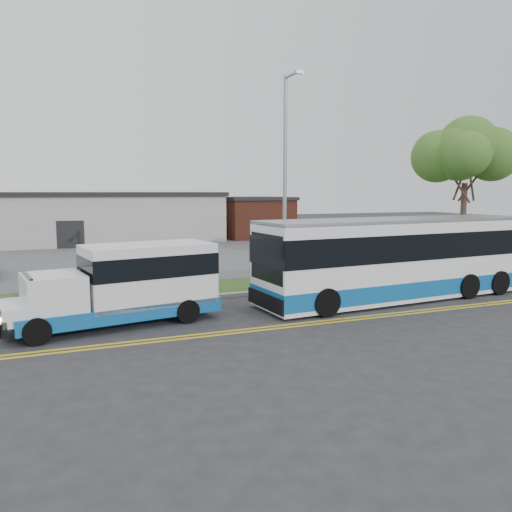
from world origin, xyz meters
name	(u,v)px	position (x,y,z in m)	size (l,w,h in m)	color
ground	(246,301)	(0.00, 0.00, 0.00)	(140.00, 140.00, 0.00)	#28282B
lane_line_north	(287,325)	(0.00, -3.85, 0.01)	(70.00, 0.12, 0.01)	yellow
lane_line_south	(291,327)	(0.00, -4.15, 0.01)	(70.00, 0.12, 0.01)	yellow
curb	(237,294)	(0.00, 1.10, 0.07)	(80.00, 0.30, 0.15)	#9E9B93
verge	(223,287)	(0.00, 2.90, 0.05)	(80.00, 3.30, 0.10)	#29541C
parking_lot	(162,253)	(0.00, 17.00, 0.05)	(80.00, 25.00, 0.10)	#4C4C4F
commercial_building	(68,218)	(-6.00, 27.00, 2.18)	(25.40, 10.40, 4.35)	#9E9E99
brick_wing	(253,217)	(10.50, 26.00, 1.96)	(6.30, 7.30, 3.90)	brown
tree_east	(466,158)	(14.00, 3.00, 6.20)	(5.20, 5.20, 8.33)	#3C2820
streetlight_near	(286,173)	(3.00, 2.73, 5.23)	(0.35, 1.53, 9.50)	gray
shuttle_bus	(129,282)	(-4.78, -1.64, 1.40)	(7.10, 3.31, 2.63)	#0E569C
transit_bus	(395,259)	(5.83, -1.80, 1.67)	(12.10, 3.59, 3.31)	white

